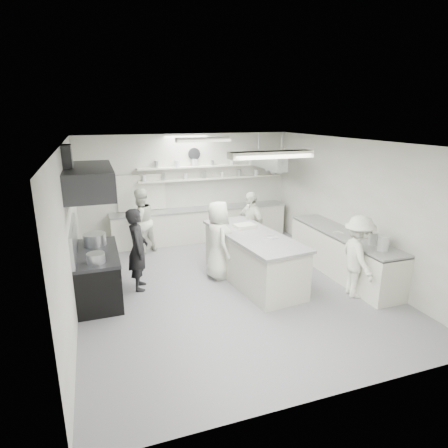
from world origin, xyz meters
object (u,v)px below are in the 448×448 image
object	(u,v)px
back_counter	(201,224)
prep_island	(252,258)
right_counter	(342,254)
cook_back	(141,221)
stove	(98,276)
cook_stove	(138,249)

from	to	relation	value
back_counter	prep_island	distance (m)	3.07
back_counter	right_counter	xyz separation A→B (m)	(2.35, -3.40, 0.01)
back_counter	cook_back	bearing A→B (deg)	-164.01
cook_back	stove	bearing A→B (deg)	34.59
prep_island	cook_stove	distance (m)	2.44
stove	prep_island	size ratio (longest dim) A/B	0.65
back_counter	right_counter	world-z (taller)	right_counter
stove	cook_back	bearing A→B (deg)	63.64
cook_stove	cook_back	distance (m)	2.17
back_counter	prep_island	xyz separation A→B (m)	(0.29, -3.05, 0.05)
stove	back_counter	bearing A→B (deg)	43.99
right_counter	prep_island	size ratio (longest dim) A/B	1.20
back_counter	cook_stove	xyz separation A→B (m)	(-2.09, -2.65, 0.40)
prep_island	cook_stove	size ratio (longest dim) A/B	1.60
cook_back	back_counter	bearing A→B (deg)	166.94
stove	right_counter	distance (m)	5.28
prep_island	cook_stove	xyz separation A→B (m)	(-2.38, 0.40, 0.35)
right_counter	cook_back	bearing A→B (deg)	144.86
back_counter	cook_back	size ratio (longest dim) A/B	2.94
back_counter	prep_island	size ratio (longest dim) A/B	1.82
stove	back_counter	xyz separation A→B (m)	(2.90, 2.80, 0.01)
back_counter	right_counter	size ratio (longest dim) A/B	1.52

